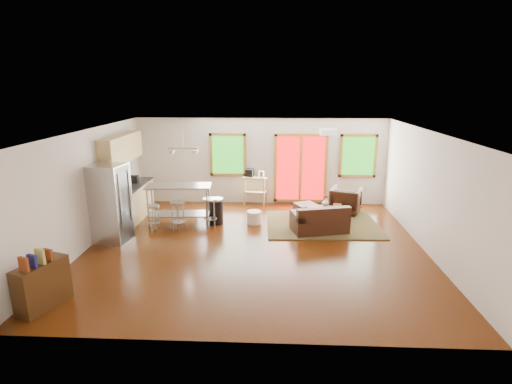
{
  "coord_description": "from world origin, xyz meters",
  "views": [
    {
      "loc": [
        0.41,
        -8.41,
        3.55
      ],
      "look_at": [
        0.0,
        0.3,
        1.2
      ],
      "focal_mm": 28.0,
      "sensor_mm": 36.0,
      "label": 1
    }
  ],
  "objects_px": {
    "coffee_table": "(326,210)",
    "ottoman": "(306,210)",
    "armchair": "(346,199)",
    "island": "(179,197)",
    "refrigerator": "(111,203)",
    "rug": "(322,224)",
    "loveseat": "(320,222)",
    "kitchen_cart": "(255,180)"
  },
  "relations": [
    {
      "from": "rug",
      "to": "refrigerator",
      "type": "relative_size",
      "value": 1.58
    },
    {
      "from": "loveseat",
      "to": "island",
      "type": "distance_m",
      "value": 3.66
    },
    {
      "from": "armchair",
      "to": "island",
      "type": "height_order",
      "value": "island"
    },
    {
      "from": "loveseat",
      "to": "kitchen_cart",
      "type": "relative_size",
      "value": 1.36
    },
    {
      "from": "coffee_table",
      "to": "ottoman",
      "type": "xyz_separation_m",
      "value": [
        -0.49,
        0.49,
        -0.16
      ]
    },
    {
      "from": "ottoman",
      "to": "kitchen_cart",
      "type": "bearing_deg",
      "value": 142.09
    },
    {
      "from": "ottoman",
      "to": "refrigerator",
      "type": "relative_size",
      "value": 0.3
    },
    {
      "from": "ottoman",
      "to": "kitchen_cart",
      "type": "height_order",
      "value": "kitchen_cart"
    },
    {
      "from": "coffee_table",
      "to": "armchair",
      "type": "distance_m",
      "value": 1.09
    },
    {
      "from": "rug",
      "to": "refrigerator",
      "type": "bearing_deg",
      "value": -165.13
    },
    {
      "from": "ottoman",
      "to": "island",
      "type": "relative_size",
      "value": 0.32
    },
    {
      "from": "coffee_table",
      "to": "ottoman",
      "type": "bearing_deg",
      "value": 135.21
    },
    {
      "from": "loveseat",
      "to": "island",
      "type": "height_order",
      "value": "island"
    },
    {
      "from": "armchair",
      "to": "rug",
      "type": "bearing_deg",
      "value": 73.87
    },
    {
      "from": "coffee_table",
      "to": "island",
      "type": "height_order",
      "value": "island"
    },
    {
      "from": "armchair",
      "to": "island",
      "type": "relative_size",
      "value": 0.48
    },
    {
      "from": "armchair",
      "to": "kitchen_cart",
      "type": "xyz_separation_m",
      "value": [
        -2.63,
        0.78,
        0.33
      ]
    },
    {
      "from": "rug",
      "to": "coffee_table",
      "type": "relative_size",
      "value": 2.76
    },
    {
      "from": "armchair",
      "to": "ottoman",
      "type": "xyz_separation_m",
      "value": [
        -1.15,
        -0.37,
        -0.23
      ]
    },
    {
      "from": "coffee_table",
      "to": "ottoman",
      "type": "height_order",
      "value": "coffee_table"
    },
    {
      "from": "coffee_table",
      "to": "loveseat",
      "type": "bearing_deg",
      "value": -108.19
    },
    {
      "from": "rug",
      "to": "island",
      "type": "distance_m",
      "value": 3.8
    },
    {
      "from": "island",
      "to": "kitchen_cart",
      "type": "height_order",
      "value": "kitchen_cart"
    },
    {
      "from": "ottoman",
      "to": "kitchen_cart",
      "type": "relative_size",
      "value": 0.5
    },
    {
      "from": "rug",
      "to": "loveseat",
      "type": "bearing_deg",
      "value": -102.87
    },
    {
      "from": "island",
      "to": "ottoman",
      "type": "bearing_deg",
      "value": 12.95
    },
    {
      "from": "ottoman",
      "to": "refrigerator",
      "type": "height_order",
      "value": "refrigerator"
    },
    {
      "from": "ottoman",
      "to": "armchair",
      "type": "bearing_deg",
      "value": 18.0
    },
    {
      "from": "refrigerator",
      "to": "kitchen_cart",
      "type": "relative_size",
      "value": 1.68
    },
    {
      "from": "rug",
      "to": "loveseat",
      "type": "distance_m",
      "value": 0.63
    },
    {
      "from": "loveseat",
      "to": "kitchen_cart",
      "type": "bearing_deg",
      "value": 111.81
    },
    {
      "from": "rug",
      "to": "armchair",
      "type": "height_order",
      "value": "armchair"
    },
    {
      "from": "loveseat",
      "to": "coffee_table",
      "type": "distance_m",
      "value": 0.78
    },
    {
      "from": "kitchen_cart",
      "to": "ottoman",
      "type": "bearing_deg",
      "value": -37.91
    },
    {
      "from": "refrigerator",
      "to": "rug",
      "type": "bearing_deg",
      "value": 22.69
    },
    {
      "from": "loveseat",
      "to": "island",
      "type": "relative_size",
      "value": 0.86
    },
    {
      "from": "armchair",
      "to": "island",
      "type": "xyz_separation_m",
      "value": [
        -4.51,
        -1.15,
        0.31
      ]
    },
    {
      "from": "armchair",
      "to": "ottoman",
      "type": "relative_size",
      "value": 1.51
    },
    {
      "from": "loveseat",
      "to": "island",
      "type": "bearing_deg",
      "value": 158.62
    },
    {
      "from": "loveseat",
      "to": "coffee_table",
      "type": "bearing_deg",
      "value": 57.6
    },
    {
      "from": "coffee_table",
      "to": "refrigerator",
      "type": "bearing_deg",
      "value": -163.57
    },
    {
      "from": "refrigerator",
      "to": "coffee_table",
      "type": "bearing_deg",
      "value": 24.25
    }
  ]
}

